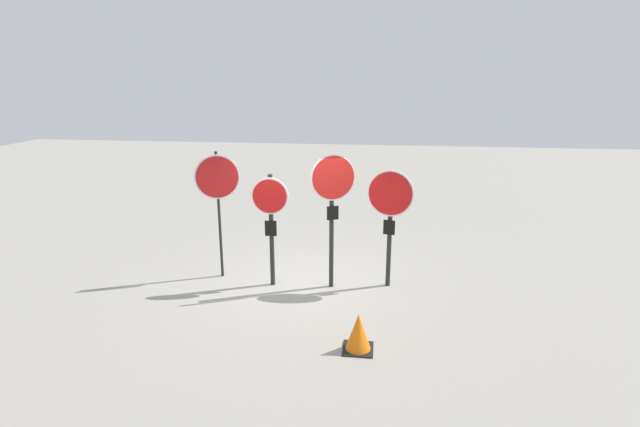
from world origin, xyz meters
TOP-DOWN VIEW (x-y plane):
  - ground_plane at (0.00, 0.00)m, footprint 40.00×40.00m
  - stop_sign_0 at (-1.65, 0.25)m, footprint 0.81×0.34m
  - stop_sign_1 at (-0.57, -0.03)m, footprint 0.69×0.15m
  - stop_sign_2 at (0.58, 0.02)m, footprint 0.78×0.38m
  - stop_sign_3 at (1.63, 0.20)m, footprint 0.85×0.22m
  - traffic_cone_0 at (1.20, -2.16)m, footprint 0.45×0.45m

SIDE VIEW (x-z plane):
  - ground_plane at x=0.00m, z-range 0.00..0.00m
  - traffic_cone_0 at x=1.20m, z-range 0.00..0.57m
  - stop_sign_1 at x=-0.57m, z-range 0.38..2.55m
  - stop_sign_3 at x=1.63m, z-range 0.45..2.72m
  - stop_sign_2 at x=0.58m, z-range 0.52..3.09m
  - stop_sign_0 at x=-1.65m, z-range 0.64..3.17m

